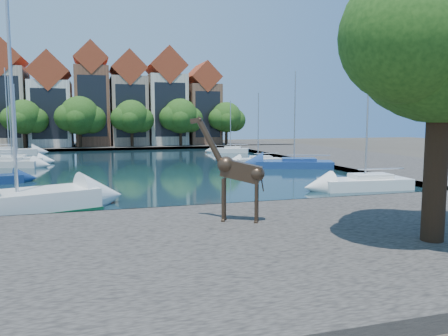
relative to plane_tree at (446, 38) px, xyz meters
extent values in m
plane|color=#38332B|center=(-7.62, 9.01, -7.67)|extent=(160.00, 160.00, 0.00)
cube|color=black|center=(-7.62, 33.01, -7.63)|extent=(38.00, 50.00, 0.08)
cube|color=#4F4A44|center=(-7.62, 2.01, -7.42)|extent=(50.00, 14.00, 0.50)
cube|color=#4F4A44|center=(-7.62, 65.01, -7.42)|extent=(60.00, 16.00, 0.50)
cube|color=#4F4A44|center=(17.38, 33.01, -7.42)|extent=(14.00, 52.00, 0.50)
cylinder|color=#332114|center=(-0.12, 0.01, -4.42)|extent=(0.80, 0.80, 5.50)
sphere|color=#194012|center=(-0.12, 0.01, 0.25)|extent=(6.40, 6.40, 6.40)
sphere|color=#194012|center=(-1.88, -0.39, -0.07)|extent=(4.48, 4.48, 4.48)
cube|color=#BBA88F|center=(-24.62, 65.01, -0.92)|extent=(5.88, 9.00, 12.50)
cube|color=#A24520|center=(-24.62, 65.01, 6.65)|extent=(5.94, 9.18, 5.94)
cube|color=black|center=(-24.62, 60.53, -0.92)|extent=(4.80, 0.05, 9.38)
cube|color=white|center=(-18.12, 65.01, -1.92)|extent=(6.37, 9.00, 10.50)
cube|color=#A24520|center=(-18.12, 65.01, 4.76)|extent=(6.43, 9.18, 6.43)
cube|color=black|center=(-18.12, 60.53, -1.92)|extent=(5.20, 0.05, 7.88)
cube|color=brown|center=(-11.62, 65.01, -0.67)|extent=(5.39, 9.00, 13.00)
cube|color=#A24520|center=(-11.62, 65.01, 7.04)|extent=(5.44, 9.18, 5.44)
cube|color=black|center=(-11.62, 60.53, -0.67)|extent=(4.40, 0.05, 9.75)
cube|color=tan|center=(-5.62, 65.01, -1.42)|extent=(5.88, 9.00, 11.50)
cube|color=#A24520|center=(-5.62, 65.01, 5.65)|extent=(5.94, 9.18, 5.94)
cube|color=black|center=(-5.62, 60.53, -1.42)|extent=(4.80, 0.05, 8.62)
cube|color=beige|center=(0.88, 65.01, -1.17)|extent=(6.37, 9.00, 12.00)
cube|color=#A24520|center=(0.88, 65.01, 6.26)|extent=(6.43, 9.18, 6.43)
cube|color=black|center=(0.88, 60.53, -1.17)|extent=(5.20, 0.05, 9.00)
cube|color=brown|center=(7.38, 65.01, -1.92)|extent=(5.39, 9.00, 10.50)
cube|color=#A24520|center=(7.38, 65.01, 4.54)|extent=(5.44, 9.18, 5.44)
cube|color=black|center=(7.38, 60.53, -1.92)|extent=(4.40, 0.05, 7.88)
cylinder|color=#332114|center=(-21.62, 59.51, -5.57)|extent=(0.50, 0.50, 3.20)
sphere|color=#234113|center=(-21.62, 59.51, -2.41)|extent=(5.20, 5.20, 5.20)
sphere|color=#234113|center=(-20.06, 59.81, -2.93)|extent=(3.90, 3.90, 3.90)
sphere|color=#234113|center=(-23.05, 59.11, -2.67)|extent=(3.64, 3.64, 3.64)
cylinder|color=#332114|center=(-13.62, 59.51, -5.57)|extent=(0.50, 0.50, 3.20)
sphere|color=#234113|center=(-13.62, 59.51, -2.17)|extent=(6.00, 6.00, 6.00)
sphere|color=#234113|center=(-11.82, 59.81, -2.77)|extent=(4.50, 4.50, 4.50)
sphere|color=#234113|center=(-15.27, 59.11, -2.47)|extent=(4.20, 4.20, 4.20)
cylinder|color=#332114|center=(-5.62, 59.51, -5.57)|extent=(0.50, 0.50, 3.20)
sphere|color=#234113|center=(-5.62, 59.51, -2.35)|extent=(5.40, 5.40, 5.40)
sphere|color=#234113|center=(-4.00, 59.81, -2.89)|extent=(4.05, 4.05, 4.05)
sphere|color=#234113|center=(-7.10, 59.11, -2.62)|extent=(3.78, 3.78, 3.78)
cylinder|color=#332114|center=(2.38, 59.51, -5.57)|extent=(0.50, 0.50, 3.20)
sphere|color=#234113|center=(2.38, 59.51, -2.23)|extent=(5.80, 5.80, 5.80)
sphere|color=#234113|center=(4.12, 59.81, -2.81)|extent=(4.35, 4.35, 4.35)
sphere|color=#234113|center=(0.79, 59.11, -2.52)|extent=(4.06, 4.06, 4.06)
cylinder|color=#332114|center=(10.38, 59.51, -5.57)|extent=(0.50, 0.50, 3.20)
sphere|color=#234113|center=(10.38, 59.51, -2.41)|extent=(5.20, 5.20, 5.20)
sphere|color=#234113|center=(11.94, 59.81, -2.93)|extent=(3.90, 3.90, 3.90)
sphere|color=#234113|center=(8.95, 59.11, -2.67)|extent=(3.64, 3.64, 3.64)
cylinder|color=#3B2B1D|center=(-6.53, 5.01, -6.24)|extent=(0.14, 0.14, 1.86)
cylinder|color=#3B2B1D|center=(-6.36, 5.36, -6.24)|extent=(0.14, 0.14, 1.86)
cylinder|color=#3B2B1D|center=(-5.26, 4.38, -6.24)|extent=(0.14, 0.14, 1.86)
cylinder|color=#3B2B1D|center=(-5.09, 4.73, -6.24)|extent=(0.14, 0.14, 1.86)
cube|color=#3B2B1D|center=(-5.77, 4.85, -5.00)|extent=(1.83, 1.24, 1.09)
cylinder|color=#3B2B1D|center=(-6.96, 5.44, -3.79)|extent=(1.19, 0.77, 1.93)
cube|color=#3B2B1D|center=(-7.53, 5.72, -2.84)|extent=(0.53, 0.37, 0.29)
cylinder|color=#B2B2B7|center=(-15.57, 11.40, -1.12)|extent=(0.17, 0.17, 10.79)
cube|color=beige|center=(-19.62, 35.48, -7.16)|extent=(5.73, 3.56, 0.87)
cube|color=beige|center=(-19.62, 35.48, -6.87)|extent=(2.67, 2.03, 0.48)
cylinder|color=#B2B2B7|center=(-19.62, 35.48, -2.73)|extent=(0.12, 0.12, 8.37)
cube|color=white|center=(-19.62, 38.82, -7.14)|extent=(5.46, 2.30, 0.90)
cube|color=white|center=(-19.62, 38.82, -6.84)|extent=(2.43, 1.49, 0.50)
cylinder|color=#B2B2B7|center=(-19.62, 38.82, -2.98)|extent=(0.12, 0.12, 7.83)
cube|color=silver|center=(-22.62, 52.00, -7.09)|extent=(7.21, 3.55, 1.01)
cube|color=silver|center=(-22.62, 52.00, -6.75)|extent=(3.26, 2.18, 0.56)
cylinder|color=#B2B2B7|center=(-22.62, 52.00, -1.40)|extent=(0.13, 0.13, 10.82)
cube|color=white|center=(6.07, 13.01, -7.11)|extent=(6.36, 2.66, 0.97)
cube|color=white|center=(6.07, 13.01, -6.78)|extent=(2.83, 1.73, 0.54)
cylinder|color=#B2B2B7|center=(6.07, 13.01, -2.17)|extent=(0.13, 0.13, 9.33)
cube|color=navy|center=(7.38, 26.80, -7.15)|extent=(7.99, 5.19, 0.88)
cube|color=navy|center=(7.38, 26.80, -6.86)|extent=(3.75, 2.92, 0.49)
cylinder|color=#B2B2B7|center=(7.38, 26.80, -2.51)|extent=(0.12, 0.12, 8.80)
cube|color=silver|center=(5.29, 31.30, -7.20)|extent=(5.15, 1.89, 0.78)
cube|color=silver|center=(5.29, 31.30, -6.94)|extent=(2.26, 1.30, 0.44)
cylinder|color=#B2B2B7|center=(5.29, 31.30, -3.49)|extent=(0.10, 0.10, 6.98)
cube|color=silver|center=(7.38, 47.72, -7.18)|extent=(5.57, 3.82, 0.82)
cube|color=silver|center=(7.38, 47.72, -6.91)|extent=(2.63, 2.11, 0.46)
cylinder|color=#B2B2B7|center=(7.38, 47.72, -3.55)|extent=(0.11, 0.11, 6.80)
camera|label=1|loc=(-11.81, -12.60, -2.80)|focal=35.00mm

